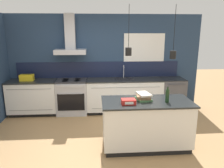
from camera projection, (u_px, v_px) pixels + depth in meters
name	position (u px, v px, depth m)	size (l,w,h in m)	color
ground_plane	(101.00, 142.00, 4.36)	(16.00, 16.00, 0.00)	#A87F51
wall_back	(97.00, 61.00, 5.97)	(5.60, 2.34, 2.60)	navy
counter_run_left	(33.00, 97.00, 5.77)	(1.26, 0.64, 0.91)	black
counter_run_sink	(124.00, 95.00, 5.94)	(2.03, 0.64, 1.25)	black
oven_range	(72.00, 97.00, 5.83)	(0.79, 0.66, 0.91)	#B5B5BA
dishwasher	(171.00, 94.00, 6.03)	(0.62, 0.65, 0.91)	#4C4C51
kitchen_island	(146.00, 124.00, 4.13)	(1.66, 0.81, 0.91)	black
bottle_on_island	(167.00, 96.00, 3.92)	(0.07, 0.07, 0.30)	#193319
book_stack	(143.00, 97.00, 4.06)	(0.30, 0.36, 0.13)	#4C7F4C
red_supply_box	(129.00, 102.00, 3.84)	(0.25, 0.18, 0.09)	red
yellow_toolbox	(27.00, 78.00, 5.63)	(0.34, 0.18, 0.19)	gold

